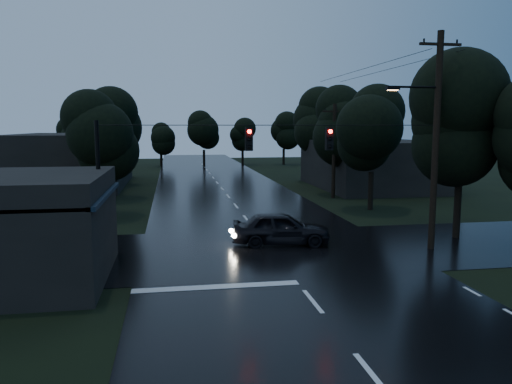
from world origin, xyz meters
name	(u,v)px	position (x,y,z in m)	size (l,w,h in m)	color
ground	(372,376)	(0.00, 0.00, 0.00)	(160.00, 160.00, 0.00)	black
main_road	(228,197)	(0.00, 30.00, 0.00)	(12.00, 120.00, 0.02)	black
cross_street	(271,250)	(0.00, 12.00, 0.00)	(60.00, 9.00, 0.02)	black
building_far_right	(371,164)	(14.00, 34.00, 2.20)	(10.00, 14.00, 4.40)	black
building_far_left	(72,160)	(-14.00, 40.00, 2.50)	(10.00, 16.00, 5.00)	black
utility_pole_main	(434,137)	(7.41, 11.00, 5.26)	(3.50, 0.30, 10.00)	black
utility_pole_far	(334,150)	(8.30, 28.00, 3.88)	(2.00, 0.30, 7.50)	black
anchor_pole_left	(99,193)	(-7.50, 11.00, 3.00)	(0.18, 0.18, 6.00)	black
span_signals	(289,138)	(0.56, 10.99, 5.24)	(15.00, 0.37, 1.12)	black
tree_corner_near	(462,121)	(10.00, 13.00, 5.99)	(4.48, 4.48, 9.44)	black
tree_left_a	(98,134)	(-9.00, 22.00, 5.24)	(3.92, 3.92, 8.26)	black
tree_left_b	(104,128)	(-9.60, 30.00, 5.62)	(4.20, 4.20, 8.85)	black
tree_left_c	(111,123)	(-10.20, 40.00, 5.99)	(4.48, 4.48, 9.44)	black
tree_right_a	(373,128)	(9.00, 22.00, 5.62)	(4.20, 4.20, 8.85)	black
tree_right_b	(342,123)	(9.60, 30.00, 5.99)	(4.48, 4.48, 9.44)	black
tree_right_c	(315,120)	(10.20, 40.00, 6.37)	(4.76, 4.76, 10.03)	black
car	(281,228)	(0.69, 13.05, 0.81)	(1.91, 4.76, 1.62)	black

